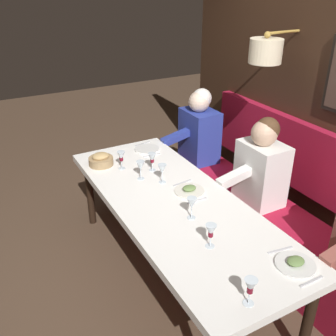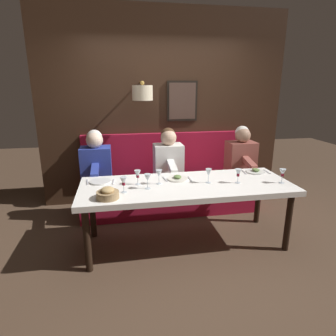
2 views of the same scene
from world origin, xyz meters
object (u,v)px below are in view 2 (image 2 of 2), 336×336
(wine_glass_4, at_px, (209,173))
(diner_middle, at_px, (96,162))
(wine_glass_2, at_px, (138,174))
(diner_nearest, at_px, (241,155))
(diner_near, at_px, (168,158))
(bread_bowl, at_px, (108,194))
(wine_glass_0, at_px, (159,174))
(wine_glass_3, at_px, (238,173))
(wine_glass_6, at_px, (148,178))
(dining_table, at_px, (186,189))
(wine_glass_1, at_px, (123,182))
(wine_glass_5, at_px, (283,173))

(wine_glass_4, bearing_deg, diner_middle, 55.27)
(wine_glass_2, bearing_deg, diner_nearest, -62.91)
(wine_glass_4, bearing_deg, diner_near, 18.45)
(wine_glass_4, bearing_deg, bread_bowl, 103.72)
(diner_near, distance_m, wine_glass_0, 0.87)
(diner_near, distance_m, wine_glass_4, 0.94)
(wine_glass_0, bearing_deg, bread_bowl, 120.87)
(wine_glass_2, height_order, wine_glass_4, same)
(wine_glass_3, distance_m, wine_glass_4, 0.33)
(wine_glass_6, bearing_deg, dining_table, -80.10)
(wine_glass_2, distance_m, bread_bowl, 0.48)
(wine_glass_0, distance_m, wine_glass_1, 0.44)
(wine_glass_3, xyz_separation_m, wine_glass_5, (-0.09, -0.49, -0.00))
(diner_middle, bearing_deg, wine_glass_5, -116.43)
(diner_near, distance_m, wine_glass_3, 1.14)
(wine_glass_1, xyz_separation_m, wine_glass_2, (0.22, -0.16, 0.00))
(diner_middle, xyz_separation_m, wine_glass_3, (-0.95, -1.61, 0.04))
(dining_table, distance_m, wine_glass_2, 0.57)
(diner_near, distance_m, bread_bowl, 1.42)
(wine_glass_0, distance_m, wine_glass_5, 1.38)
(diner_nearest, xyz_separation_m, wine_glass_6, (-0.96, 1.48, 0.04))
(wine_glass_3, height_order, bread_bowl, wine_glass_3)
(wine_glass_4, distance_m, wine_glass_6, 0.70)
(wine_glass_4, relative_size, bread_bowl, 0.75)
(diner_near, bearing_deg, diner_nearest, -90.00)
(wine_glass_2, xyz_separation_m, bread_bowl, (-0.36, 0.32, -0.07))
(wine_glass_4, distance_m, bread_bowl, 1.14)
(diner_near, bearing_deg, dining_table, -176.90)
(diner_near, bearing_deg, bread_bowl, 145.09)
(dining_table, xyz_separation_m, wine_glass_5, (-0.16, -1.06, 0.18))
(diner_middle, distance_m, wine_glass_6, 1.13)
(bread_bowl, bearing_deg, diner_near, -34.91)
(wine_glass_3, bearing_deg, diner_middle, 59.37)
(wine_glass_0, relative_size, bread_bowl, 0.75)
(diner_near, xyz_separation_m, bread_bowl, (-1.16, 0.81, -0.03))
(diner_nearest, relative_size, wine_glass_4, 4.82)
(wine_glass_1, height_order, wine_glass_5, same)
(diner_nearest, distance_m, diner_middle, 2.07)
(diner_near, relative_size, wine_glass_6, 4.82)
(wine_glass_6, xyz_separation_m, bread_bowl, (-0.20, 0.41, -0.07))
(wine_glass_4, bearing_deg, wine_glass_3, -100.93)
(dining_table, relative_size, bread_bowl, 10.72)
(wine_glass_3, xyz_separation_m, bread_bowl, (-0.21, 1.43, -0.07))
(wine_glass_1, bearing_deg, wine_glass_4, -81.86)
(wine_glass_2, distance_m, wine_glass_3, 1.12)
(wine_glass_5, bearing_deg, wine_glass_3, 79.63)
(diner_near, height_order, wine_glass_4, diner_near)
(dining_table, relative_size, wine_glass_1, 14.38)
(wine_glass_3, bearing_deg, diner_nearest, -25.78)
(diner_near, distance_m, wine_glass_2, 0.94)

